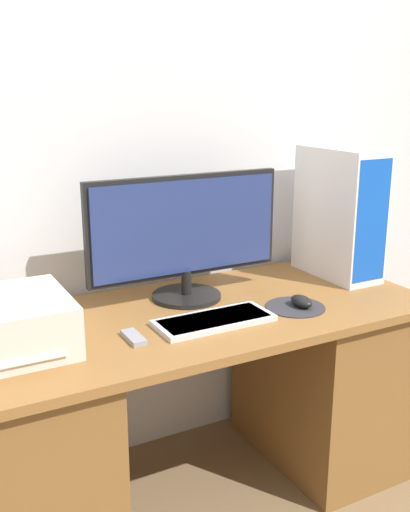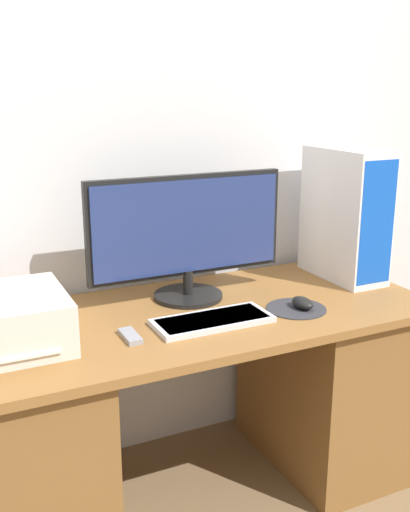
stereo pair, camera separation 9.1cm
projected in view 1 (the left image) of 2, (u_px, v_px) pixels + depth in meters
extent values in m
cube|color=silver|center=(140.00, 115.00, 2.20)|extent=(6.40, 0.05, 2.70)
cube|color=brown|center=(191.00, 317.00, 2.03)|extent=(1.68, 0.71, 0.03)
cube|color=brown|center=(21.00, 458.00, 1.85)|extent=(0.47, 0.65, 0.68)
cube|color=brown|center=(324.00, 374.00, 2.39)|extent=(0.47, 0.65, 0.68)
cylinder|color=black|center=(186.00, 296.00, 2.16)|extent=(0.25, 0.25, 0.02)
cylinder|color=black|center=(186.00, 282.00, 2.15)|extent=(0.04, 0.04, 0.09)
cube|color=black|center=(185.00, 226.00, 2.10)|extent=(0.73, 0.03, 0.36)
cube|color=navy|center=(187.00, 227.00, 2.09)|extent=(0.70, 0.01, 0.33)
cube|color=silver|center=(214.00, 321.00, 1.93)|extent=(0.39, 0.16, 0.02)
cube|color=white|center=(214.00, 319.00, 1.93)|extent=(0.36, 0.14, 0.01)
cylinder|color=#2D2D33|center=(295.00, 307.00, 2.07)|extent=(0.21, 0.21, 0.00)
ellipsoid|color=black|center=(302.00, 301.00, 2.07)|extent=(0.06, 0.10, 0.04)
cube|color=white|center=(339.00, 213.00, 2.37)|extent=(0.17, 0.37, 0.51)
cube|color=blue|center=(371.00, 221.00, 2.22)|extent=(0.15, 0.01, 0.46)
cube|color=beige|center=(5.00, 325.00, 1.72)|extent=(0.36, 0.35, 0.16)
cube|color=white|center=(14.00, 353.00, 1.64)|extent=(0.25, 0.16, 0.01)
cube|color=gray|center=(134.00, 338.00, 1.81)|extent=(0.04, 0.12, 0.02)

